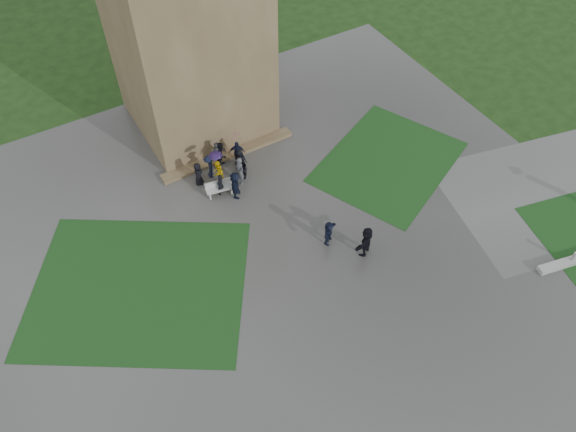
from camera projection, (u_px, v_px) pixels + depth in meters
ground at (317, 274)px, 29.92m from camera, size 120.00×120.00×0.00m
plaza at (297, 248)px, 31.04m from camera, size 34.00×34.00×0.02m
lawn_inset_left at (139, 287)px, 29.36m from camera, size 14.10×13.46×0.01m
lawn_inset_right at (388, 162)px, 35.51m from camera, size 11.12×10.15×0.01m
tower_plinth at (228, 155)px, 35.78m from camera, size 9.00×0.80×0.22m
bench at (219, 188)px, 33.36m from camera, size 1.71×0.79×0.95m
visitor_cluster at (226, 165)px, 33.91m from camera, size 3.85×4.14×2.47m
pedestrian_mid at (328, 233)px, 30.73m from camera, size 1.48×1.35×1.59m
pedestrian_near at (366, 241)px, 30.12m from camera, size 1.88×1.47×1.94m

